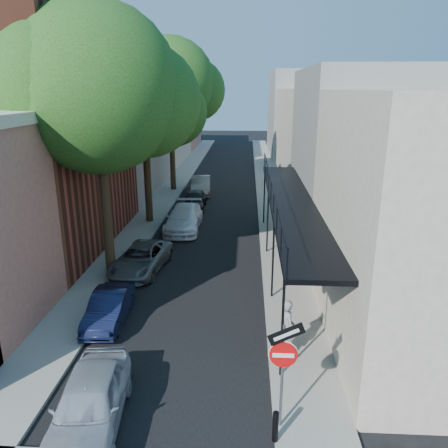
# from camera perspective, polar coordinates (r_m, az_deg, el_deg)

# --- Properties ---
(road_surface) EXTENTS (6.00, 64.00, 0.01)m
(road_surface) POSITION_cam_1_polar(r_m,az_deg,el_deg) (38.74, -0.30, 5.35)
(road_surface) COLOR black
(road_surface) RESTS_ON ground
(sidewalk_left) EXTENTS (2.00, 64.00, 0.12)m
(sidewalk_left) POSITION_cam_1_polar(r_m,az_deg,el_deg) (39.17, -6.18, 5.46)
(sidewalk_left) COLOR gray
(sidewalk_left) RESTS_ON ground
(sidewalk_right) EXTENTS (2.00, 64.00, 0.12)m
(sidewalk_right) POSITION_cam_1_polar(r_m,az_deg,el_deg) (38.70, 5.65, 5.34)
(sidewalk_right) COLOR gray
(sidewalk_right) RESTS_ON ground
(buildings_left) EXTENTS (10.10, 59.10, 12.00)m
(buildings_left) POSITION_cam_1_polar(r_m,az_deg,el_deg) (38.50, -14.71, 12.15)
(buildings_left) COLOR tan
(buildings_left) RESTS_ON ground
(buildings_right) EXTENTS (9.80, 55.00, 10.00)m
(buildings_right) POSITION_cam_1_polar(r_m,az_deg,el_deg) (38.09, 13.55, 11.41)
(buildings_right) COLOR beige
(buildings_right) RESTS_ON ground
(sign_post) EXTENTS (0.89, 0.17, 2.99)m
(sign_post) POSITION_cam_1_polar(r_m,az_deg,el_deg) (10.70, 7.76, -17.04)
(sign_post) COLOR #595B60
(sign_post) RESTS_ON ground
(bollard) EXTENTS (0.14, 0.14, 0.80)m
(bollard) POSITION_cam_1_polar(r_m,az_deg,el_deg) (11.25, 6.73, -24.80)
(bollard) COLOR black
(bollard) RESTS_ON sidewalk_right
(oak_near) EXTENTS (7.48, 6.80, 11.42)m
(oak_near) POSITION_cam_1_polar(r_m,az_deg,el_deg) (18.94, -14.76, 16.28)
(oak_near) COLOR #352515
(oak_near) RESTS_ON ground
(oak_mid) EXTENTS (6.60, 6.00, 10.20)m
(oak_mid) POSITION_cam_1_polar(r_m,az_deg,el_deg) (26.69, -9.50, 14.98)
(oak_mid) COLOR #352515
(oak_mid) RESTS_ON ground
(oak_far) EXTENTS (7.70, 7.00, 11.90)m
(oak_far) POSITION_cam_1_polar(r_m,az_deg,el_deg) (35.54, -6.27, 17.58)
(oak_far) COLOR #352515
(oak_far) RESTS_ON ground
(parked_car_a) EXTENTS (2.03, 4.17, 1.37)m
(parked_car_a) POSITION_cam_1_polar(r_m,az_deg,el_deg) (12.00, -17.14, -21.41)
(parked_car_a) COLOR #A3A9B5
(parked_car_a) RESTS_ON ground
(parked_car_b) EXTENTS (1.30, 3.43, 1.12)m
(parked_car_b) POSITION_cam_1_polar(r_m,az_deg,el_deg) (16.36, -14.78, -10.53)
(parked_car_b) COLOR #111736
(parked_car_b) RESTS_ON ground
(parked_car_c) EXTENTS (2.48, 4.48, 1.19)m
(parked_car_c) POSITION_cam_1_polar(r_m,az_deg,el_deg) (20.37, -10.77, -4.46)
(parked_car_c) COLOR slate
(parked_car_c) RESTS_ON ground
(parked_car_d) EXTENTS (2.00, 4.83, 1.40)m
(parked_car_d) POSITION_cam_1_polar(r_m,az_deg,el_deg) (25.86, -5.25, 0.75)
(parked_car_d) COLOR white
(parked_car_d) RESTS_ON ground
(parked_car_e) EXTENTS (1.65, 3.84, 1.29)m
(parked_car_e) POSITION_cam_1_polar(r_m,az_deg,el_deg) (30.27, -3.93, 3.14)
(parked_car_e) COLOR black
(parked_car_e) RESTS_ON ground
(parked_car_f) EXTENTS (1.81, 4.33, 1.39)m
(parked_car_f) POSITION_cam_1_polar(r_m,az_deg,el_deg) (34.65, -3.03, 5.06)
(parked_car_f) COLOR gray
(parked_car_f) RESTS_ON ground
(pedestrian) EXTENTS (0.63, 0.79, 1.89)m
(pedestrian) POSITION_cam_1_polar(r_m,az_deg,el_deg) (13.78, 8.25, -13.31)
(pedestrian) COLOR gray
(pedestrian) RESTS_ON sidewalk_right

